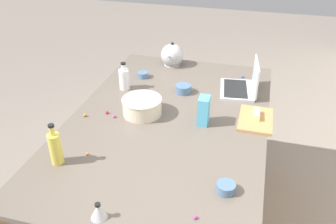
% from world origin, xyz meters
% --- Properties ---
extents(ground_plane, '(12.00, 12.00, 0.00)m').
position_xyz_m(ground_plane, '(0.00, 0.00, 0.00)').
color(ground_plane, slate).
extents(island_counter, '(1.84, 1.16, 0.90)m').
position_xyz_m(island_counter, '(0.00, 0.00, 0.45)').
color(island_counter, olive).
rests_on(island_counter, ground).
extents(laptop, '(0.34, 0.27, 0.22)m').
position_xyz_m(laptop, '(-0.48, 0.40, 0.95)').
color(laptop, '#B7B7BC').
rests_on(laptop, island_counter).
extents(mixing_bowl_large, '(0.24, 0.24, 0.11)m').
position_xyz_m(mixing_bowl_large, '(-0.02, -0.17, 0.96)').
color(mixing_bowl_large, beige).
rests_on(mixing_bowl_large, island_counter).
extents(bottle_oil, '(0.06, 0.06, 0.22)m').
position_xyz_m(bottle_oil, '(0.54, -0.42, 0.99)').
color(bottle_oil, '#DBC64C').
rests_on(bottle_oil, island_counter).
extents(bottle_vinegar, '(0.07, 0.07, 0.19)m').
position_xyz_m(bottle_vinegar, '(-0.31, -0.40, 0.98)').
color(bottle_vinegar, white).
rests_on(bottle_vinegar, island_counter).
extents(kettle, '(0.21, 0.18, 0.20)m').
position_xyz_m(kettle, '(-0.79, -0.18, 0.98)').
color(kettle, '#ADADB2').
rests_on(kettle, island_counter).
extents(cutting_board, '(0.29, 0.19, 0.02)m').
position_xyz_m(cutting_board, '(-0.12, 0.51, 0.91)').
color(cutting_board, '#AD7F4C').
rests_on(cutting_board, island_counter).
extents(butter_stick_left, '(0.11, 0.04, 0.04)m').
position_xyz_m(butter_stick_left, '(-0.14, 0.51, 0.94)').
color(butter_stick_left, '#F4E58C').
rests_on(butter_stick_left, cutting_board).
extents(ramekin_small, '(0.08, 0.08, 0.04)m').
position_xyz_m(ramekin_small, '(-0.51, -0.33, 0.92)').
color(ramekin_small, slate).
rests_on(ramekin_small, island_counter).
extents(ramekin_medium, '(0.09, 0.09, 0.04)m').
position_xyz_m(ramekin_medium, '(0.52, 0.41, 0.92)').
color(ramekin_medium, slate).
rests_on(ramekin_medium, island_counter).
extents(ramekin_wide, '(0.11, 0.11, 0.05)m').
position_xyz_m(ramekin_wide, '(-0.36, 0.01, 0.93)').
color(ramekin_wide, slate).
rests_on(ramekin_wide, island_counter).
extents(kitchen_timer, '(0.07, 0.07, 0.08)m').
position_xyz_m(kitchen_timer, '(0.81, -0.07, 0.94)').
color(kitchen_timer, '#B2B2B7').
rests_on(kitchen_timer, island_counter).
extents(candy_bag, '(0.09, 0.06, 0.17)m').
position_xyz_m(candy_bag, '(-0.01, 0.21, 0.99)').
color(candy_bag, '#4CA5CC').
rests_on(candy_bag, island_counter).
extents(candy_0, '(0.02, 0.02, 0.02)m').
position_xyz_m(candy_0, '(0.04, -0.38, 0.91)').
color(candy_0, red).
rests_on(candy_0, island_counter).
extents(candy_1, '(0.02, 0.02, 0.02)m').
position_xyz_m(candy_1, '(0.72, 0.31, 0.91)').
color(candy_1, '#CC3399').
rests_on(candy_1, island_counter).
extents(candy_2, '(0.02, 0.02, 0.02)m').
position_xyz_m(candy_2, '(0.10, -0.49, 0.91)').
color(candy_2, orange).
rests_on(candy_2, island_counter).
extents(candy_3, '(0.02, 0.02, 0.02)m').
position_xyz_m(candy_3, '(-0.70, 0.38, 0.91)').
color(candy_3, blue).
rests_on(candy_3, island_counter).
extents(candy_4, '(0.01, 0.01, 0.01)m').
position_xyz_m(candy_4, '(0.45, -0.31, 0.91)').
color(candy_4, orange).
rests_on(candy_4, island_counter).
extents(candy_5, '(0.02, 0.02, 0.02)m').
position_xyz_m(candy_5, '(0.07, -0.32, 0.91)').
color(candy_5, '#CC3399').
rests_on(candy_5, island_counter).
extents(candy_6, '(0.02, 0.02, 0.02)m').
position_xyz_m(candy_6, '(-0.47, -0.48, 0.91)').
color(candy_6, red).
rests_on(candy_6, island_counter).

